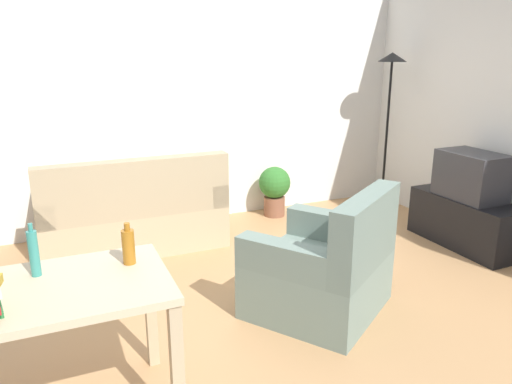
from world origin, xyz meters
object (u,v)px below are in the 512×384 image
bottle_amber (128,246)px  couch (133,217)px  tv_stand (466,222)px  torchiere_lamp (390,89)px  desk (42,310)px  bottle_tall (34,253)px  tv (472,175)px  armchair (325,269)px  potted_plant (275,188)px

bottle_amber → couch: bearing=80.1°
tv_stand → torchiere_lamp: torchiere_lamp is taller
desk → bottle_tall: (-0.01, 0.16, 0.23)m
tv → torchiere_lamp: (-0.00, 1.27, 0.71)m
couch → bottle_tall: (-0.81, -2.04, 0.57)m
bottle_tall → tv_stand: bearing=12.0°
tv_stand → torchiere_lamp: bearing=0.0°
tv → desk: 3.87m
tv_stand → armchair: size_ratio=0.90×
potted_plant → torchiere_lamp: bearing=-12.1°
desk → bottle_amber: bottle_amber is taller
torchiere_lamp → desk: 4.43m
torchiere_lamp → potted_plant: (-1.30, 0.28, -1.08)m
couch → torchiere_lamp: bearing=-179.4°
tv → armchair: (-1.91, -0.52, -0.38)m
armchair → bottle_tall: size_ratio=4.45×
armchair → bottle_tall: bearing=-25.5°
torchiere_lamp → potted_plant: size_ratio=3.18×
torchiere_lamp → bottle_amber: bearing=-147.5°
tv_stand → desk: size_ratio=0.91×
bottle_tall → bottle_amber: bottle_tall is taller
torchiere_lamp → armchair: (-1.90, -1.79, -1.09)m
tv → potted_plant: size_ratio=1.05×
couch → desk: (-0.80, -2.20, 0.34)m
couch → desk: bearing=70.0°
tv_stand → couch: bearing=67.2°
bottle_tall → tv: bearing=12.0°
tv → bottle_amber: size_ratio=2.68×
tv → bottle_tall: bearing=102.0°
tv → tv_stand: bearing=90.0°
tv_stand → potted_plant: size_ratio=1.93×
bottle_amber → bottle_tall: bearing=174.9°
tv_stand → armchair: bearing=105.3°
torchiere_lamp → potted_plant: 1.72m
couch → bottle_amber: bottle_amber is taller
potted_plant → couch: bearing=-169.3°
tv_stand → tv: 0.46m
potted_plant → tv_stand: bearing=-50.0°
bottle_tall → torchiere_lamp: bearing=28.8°
torchiere_lamp → armchair: 2.83m
armchair → bottle_tall: 1.96m
potted_plant → armchair: bearing=-106.2°
couch → bottle_tall: bottle_tall is taller
armchair → bottle_tall: (-1.85, -0.28, 0.56)m
couch → tv_stand: (2.95, -1.24, -0.07)m
potted_plant → bottle_amber: (-2.01, -2.39, 0.53)m
tv → desk: tv is taller
couch → tv: bearing=157.2°
desk → potted_plant: bearing=46.2°
tv_stand → bottle_tall: bearing=102.0°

